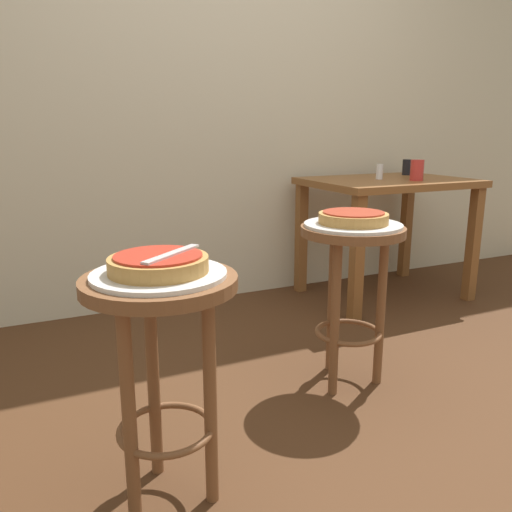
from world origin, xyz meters
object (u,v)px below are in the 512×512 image
dining_table (387,199)px  serving_plate_foreground (159,274)px  pizza_middle (353,218)px  pizza_server_knife (172,254)px  condiment_shaker (380,172)px  stool_foreground (162,336)px  cup_far_edge (407,167)px  cup_near_edge (417,170)px  pizza_foreground (158,263)px  stool_middle (351,267)px  serving_plate_middle (353,225)px

dining_table → serving_plate_foreground: bearing=-144.5°
pizza_middle → dining_table: bearing=44.9°
dining_table → pizza_server_knife: size_ratio=4.30×
serving_plate_foreground → condiment_shaker: (1.66, 1.23, 0.11)m
stool_foreground → cup_far_edge: bearing=34.8°
stool_foreground → cup_near_edge: 2.13m
cup_near_edge → condiment_shaker: size_ratio=1.33×
pizza_middle → dining_table: dining_table is taller
pizza_foreground → cup_far_edge: cup_far_edge is taller
dining_table → pizza_server_knife: bearing=-143.6°
stool_middle → serving_plate_middle: 0.17m
cup_near_edge → pizza_server_knife: (-1.78, -1.10, -0.07)m
stool_middle → dining_table: 1.23m
pizza_foreground → pizza_middle: same height
condiment_shaker → pizza_middle: bearing=-132.7°
condiment_shaker → pizza_server_knife: condiment_shaker is taller
stool_foreground → cup_far_edge: (2.01, 1.39, 0.29)m
pizza_foreground → cup_near_edge: cup_near_edge is taller
pizza_foreground → pizza_server_knife: 0.04m
cup_near_edge → cup_far_edge: (0.20, 0.31, -0.01)m
pizza_foreground → stool_middle: 0.96m
serving_plate_foreground → cup_far_edge: 2.45m
serving_plate_middle → condiment_shaker: size_ratio=4.21×
dining_table → pizza_server_knife: (-1.70, -1.25, 0.11)m
serving_plate_foreground → pizza_server_knife: pizza_server_knife is taller
stool_middle → pizza_middle: (0.00, 0.00, 0.20)m
serving_plate_foreground → stool_middle: 0.95m
serving_plate_middle → pizza_middle: bearing=0.0°
serving_plate_foreground → pizza_server_knife: 0.07m
stool_middle → condiment_shaker: 1.21m
stool_middle → serving_plate_middle: serving_plate_middle is taller
stool_foreground → stool_middle: bearing=23.1°
serving_plate_middle → serving_plate_foreground: bearing=-156.9°
stool_foreground → dining_table: dining_table is taller
pizza_middle → serving_plate_middle: bearing=0.0°
serving_plate_foreground → stool_middle: size_ratio=0.53×
cup_far_edge → stool_foreground: bearing=-145.2°
pizza_foreground → cup_far_edge: 2.45m
stool_foreground → condiment_shaker: bearing=36.6°
serving_plate_foreground → cup_near_edge: (1.81, 1.08, 0.13)m
serving_plate_middle → pizza_server_knife: bearing=-155.0°
cup_near_edge → pizza_server_knife: cup_near_edge is taller
serving_plate_foreground → cup_far_edge: size_ratio=3.47×
pizza_foreground → pizza_server_knife: size_ratio=1.16×
stool_middle → cup_near_edge: bearing=37.0°
pizza_middle → cup_far_edge: 1.54m
stool_foreground → serving_plate_middle: (0.86, 0.37, 0.17)m
pizza_foreground → cup_near_edge: bearing=30.9°
pizza_server_knife → pizza_middle: bearing=-14.0°
condiment_shaker → pizza_server_knife: size_ratio=0.41×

